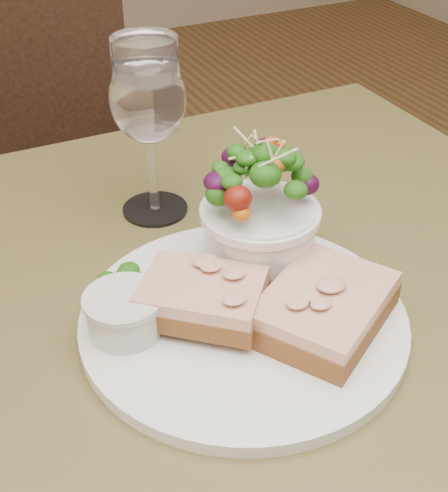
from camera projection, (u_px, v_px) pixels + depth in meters
name	position (u px, v px, depth m)	size (l,w,h in m)	color
cafe_table	(243.00, 395.00, 0.66)	(0.80, 0.80, 0.75)	#4E4621
chair_far	(34.00, 282.00, 1.38)	(0.51, 0.51, 0.90)	black
dinner_plate	(243.00, 319.00, 0.59)	(0.28, 0.28, 0.01)	white
sandwich_front	(324.00, 308.00, 0.56)	(0.15, 0.14, 0.03)	#522C15
sandwich_back	(202.00, 297.00, 0.57)	(0.12, 0.12, 0.03)	#522C15
ramekin	(124.00, 312.00, 0.55)	(0.06, 0.06, 0.04)	beige
salad_bowl	(260.00, 210.00, 0.61)	(0.10, 0.10, 0.13)	white
garnish	(123.00, 283.00, 0.60)	(0.05, 0.04, 0.02)	#163D0B
wine_glass	(148.00, 104.00, 0.67)	(0.08, 0.08, 0.18)	white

